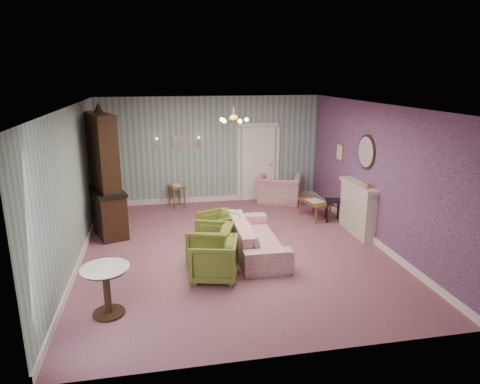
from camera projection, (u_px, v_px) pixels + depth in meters
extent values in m
plane|color=#905363|center=(234.00, 249.00, 8.78)|extent=(7.00, 7.00, 0.00)
plane|color=white|center=(234.00, 105.00, 8.00)|extent=(7.00, 7.00, 0.00)
plane|color=gray|center=(211.00, 150.00, 11.70)|extent=(6.00, 0.00, 6.00)
plane|color=gray|center=(285.00, 251.00, 5.08)|extent=(6.00, 0.00, 6.00)
plane|color=gray|center=(73.00, 188.00, 7.85)|extent=(0.00, 7.00, 7.00)
plane|color=gray|center=(375.00, 174.00, 8.94)|extent=(0.00, 7.00, 7.00)
plane|color=#B75B8D|center=(375.00, 174.00, 8.93)|extent=(0.00, 7.00, 7.00)
imported|color=#646824|center=(214.00, 257.00, 7.43)|extent=(0.90, 0.94, 0.81)
imported|color=#646824|center=(210.00, 242.00, 8.11)|extent=(0.94, 0.97, 0.80)
imported|color=#646824|center=(219.00, 227.00, 9.02)|extent=(0.89, 0.91, 0.74)
imported|color=#A2415F|center=(256.00, 232.00, 8.51)|extent=(0.69, 2.29, 0.89)
imported|color=#A2415F|center=(279.00, 184.00, 11.82)|extent=(1.40, 1.17, 1.04)
imported|color=gold|center=(367.00, 185.00, 8.96)|extent=(0.15, 0.15, 0.15)
cube|color=maroon|center=(279.00, 187.00, 11.68)|extent=(0.41, 0.28, 0.39)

